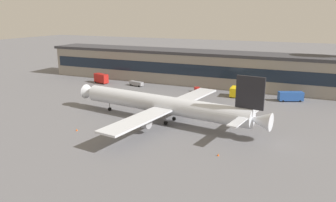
% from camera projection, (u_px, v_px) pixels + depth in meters
% --- Properties ---
extents(ground_plane, '(600.00, 600.00, 0.00)m').
position_uv_depth(ground_plane, '(141.00, 117.00, 98.43)').
color(ground_plane, slate).
extents(terminal_building, '(147.58, 16.89, 14.23)m').
position_uv_depth(terminal_building, '(201.00, 68.00, 144.05)').
color(terminal_building, gray).
rests_on(terminal_building, ground_plane).
extents(airliner, '(60.46, 52.26, 15.51)m').
position_uv_depth(airliner, '(165.00, 105.00, 93.27)').
color(airliner, silver).
rests_on(airliner, ground_plane).
extents(stair_truck, '(2.73, 6.12, 3.55)m').
position_uv_depth(stair_truck, '(234.00, 91.00, 122.91)').
color(stair_truck, yellow).
rests_on(stair_truck, ground_plane).
extents(fuel_truck, '(8.82, 5.95, 3.35)m').
position_uv_depth(fuel_truck, '(290.00, 96.00, 116.22)').
color(fuel_truck, '#2651A5').
rests_on(fuel_truck, ground_plane).
extents(follow_me_car, '(4.10, 4.69, 1.85)m').
position_uv_depth(follow_me_car, '(198.00, 90.00, 129.44)').
color(follow_me_car, red).
rests_on(follow_me_car, ground_plane).
extents(belt_loader, '(6.67, 3.20, 1.95)m').
position_uv_depth(belt_loader, '(136.00, 83.00, 141.00)').
color(belt_loader, gray).
rests_on(belt_loader, ground_plane).
extents(catering_truck, '(7.65, 4.65, 4.15)m').
position_uv_depth(catering_truck, '(101.00, 78.00, 146.19)').
color(catering_truck, red).
rests_on(catering_truck, ground_plane).
extents(traffic_cone_0, '(0.46, 0.46, 0.57)m').
position_uv_depth(traffic_cone_0, '(77.00, 130.00, 87.11)').
color(traffic_cone_0, '#F2590C').
rests_on(traffic_cone_0, ground_plane).
extents(traffic_cone_1, '(0.45, 0.45, 0.57)m').
position_uv_depth(traffic_cone_1, '(218.00, 155.00, 71.77)').
color(traffic_cone_1, '#F2590C').
rests_on(traffic_cone_1, ground_plane).
extents(traffic_cone_2, '(0.55, 0.55, 0.69)m').
position_uv_depth(traffic_cone_2, '(115.00, 132.00, 85.17)').
color(traffic_cone_2, '#F2590C').
rests_on(traffic_cone_2, ground_plane).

